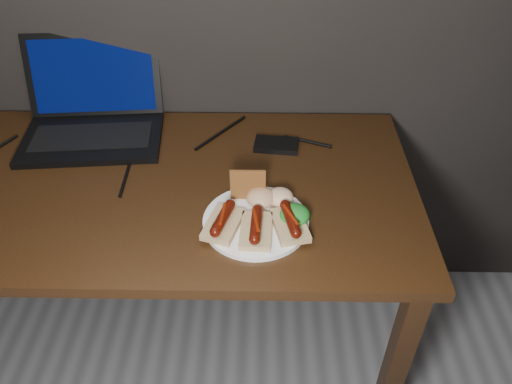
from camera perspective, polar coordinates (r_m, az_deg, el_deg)
The scene contains 12 objects.
desk at distance 1.37m, azimuth -12.12°, elevation -1.82°, with size 1.40×0.70×0.75m.
laptop at distance 1.53m, azimuth -18.15°, elevation 8.43°, with size 0.42×0.36×0.25m.
hard_drive at distance 1.41m, azimuth 2.32°, elevation 5.40°, with size 0.12×0.07×0.02m, color black.
desk_cables at distance 1.43m, azimuth -11.57°, elevation 4.79°, with size 1.01×0.39×0.01m.
plate at distance 1.17m, azimuth -0.02°, elevation -3.36°, with size 0.25×0.25×0.01m, color white.
bread_sausage_left at distance 1.14m, azimuth -3.79°, elevation -3.39°, with size 0.10×0.13×0.04m.
bread_sausage_center at distance 1.12m, azimuth 0.00°, elevation -4.14°, with size 0.08×0.12×0.04m.
bread_sausage_right at distance 1.13m, azimuth 3.92°, elevation -3.48°, with size 0.09×0.13×0.04m.
crispbread at distance 1.19m, azimuth -0.94°, elevation 0.83°, with size 0.09×0.01×0.09m, color #905A27.
salad_greens at distance 1.15m, azimuth 4.45°, elevation -2.60°, with size 0.07×0.07×0.04m, color #125E15.
salsa_mound at distance 1.19m, azimuth 0.59°, elevation -0.60°, with size 0.07×0.07×0.04m, color #A32D10.
coleslaw_mound at distance 1.20m, azimuth 2.76°, elevation -0.57°, with size 0.06×0.06×0.04m, color beige.
Camera 1 is at (0.30, 0.38, 1.55)m, focal length 35.00 mm.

